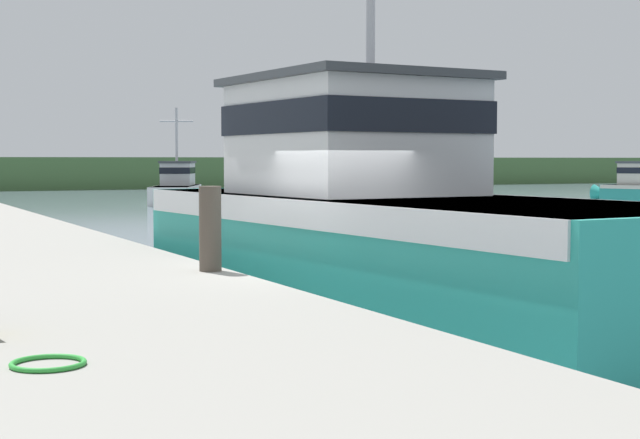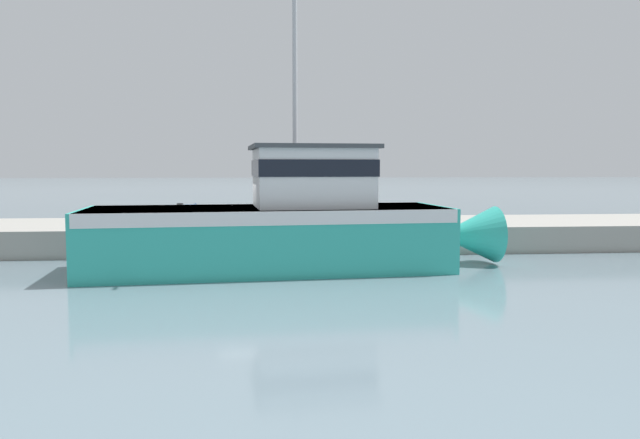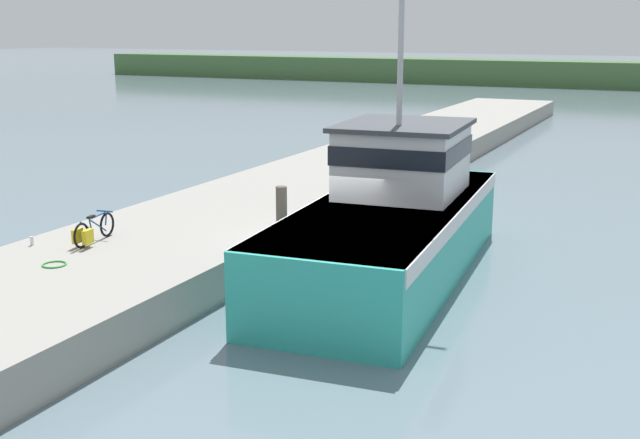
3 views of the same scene
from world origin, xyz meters
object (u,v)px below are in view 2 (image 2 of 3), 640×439
at_px(bicycle_touring, 178,213).
at_px(mooring_post, 265,212).
at_px(fishing_boat_main, 288,222).
at_px(water_bottle_by_bike, 165,216).

relative_size(bicycle_touring, mooring_post, 1.56).
distance_m(fishing_boat_main, mooring_post, 2.91).
xyz_separation_m(fishing_boat_main, mooring_post, (-2.83, -0.66, 0.09)).
xyz_separation_m(bicycle_touring, mooring_post, (3.40, 3.30, 0.24)).
relative_size(fishing_boat_main, water_bottle_by_bike, 57.31).
relative_size(fishing_boat_main, mooring_post, 11.38).
bearing_deg(water_bottle_by_bike, bicycle_touring, 30.27).
bearing_deg(fishing_boat_main, bicycle_touring, -152.15).
xyz_separation_m(fishing_boat_main, bicycle_touring, (-6.23, -3.96, -0.15)).
distance_m(bicycle_touring, water_bottle_by_bike, 1.39).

